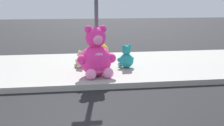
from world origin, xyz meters
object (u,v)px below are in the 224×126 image
object	(u,v)px
sign_pole	(96,13)
plush_tan	(81,60)
plush_pink_large	(96,56)
plush_teal	(126,58)
plush_yellow	(103,57)

from	to	relation	value
sign_pole	plush_tan	distance (m)	1.66
sign_pole	plush_tan	world-z (taller)	sign_pole
plush_pink_large	plush_teal	xyz separation A→B (m)	(1.01, 0.93, -0.27)
plush_pink_large	plush_tan	size ratio (longest dim) A/B	2.64
plush_pink_large	plush_tan	distance (m)	1.29
plush_pink_large	plush_teal	bearing A→B (deg)	42.59
sign_pole	plush_tan	xyz separation A→B (m)	(-0.45, 0.60, -1.49)
sign_pole	plush_pink_large	world-z (taller)	sign_pole
plush_tan	plush_pink_large	bearing A→B (deg)	-72.56
sign_pole	plush_pink_large	distance (m)	1.29
plush_yellow	plush_tan	size ratio (longest dim) A/B	1.27
plush_pink_large	plush_teal	distance (m)	1.40
plush_yellow	plush_teal	size ratio (longest dim) A/B	0.93
sign_pole	plush_pink_large	bearing A→B (deg)	-97.03
plush_teal	plush_tan	size ratio (longest dim) A/B	1.36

